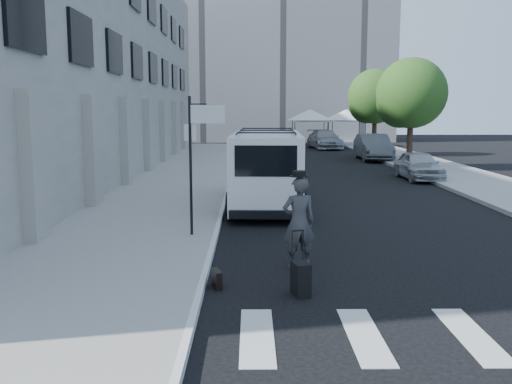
{
  "coord_description": "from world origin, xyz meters",
  "views": [
    {
      "loc": [
        -1.09,
        -11.06,
        3.37
      ],
      "look_at": [
        -0.96,
        2.84,
        1.3
      ],
      "focal_mm": 40.0,
      "sensor_mm": 36.0,
      "label": 1
    }
  ],
  "objects_px": {
    "businessman": "(299,222)",
    "suitcase": "(301,279)",
    "cargo_van": "(267,169)",
    "briefcase": "(217,279)",
    "parked_car_a": "(419,165)",
    "parked_car_b": "(373,147)",
    "parked_car_c": "(325,139)"
  },
  "relations": [
    {
      "from": "briefcase",
      "to": "parked_car_a",
      "type": "xyz_separation_m",
      "value": [
        8.53,
        16.15,
        0.51
      ]
    },
    {
      "from": "businessman",
      "to": "cargo_van",
      "type": "xyz_separation_m",
      "value": [
        -0.47,
        7.43,
        0.32
      ]
    },
    {
      "from": "businessman",
      "to": "suitcase",
      "type": "xyz_separation_m",
      "value": [
        -0.11,
        -1.84,
        -0.66
      ]
    },
    {
      "from": "briefcase",
      "to": "cargo_van",
      "type": "relative_size",
      "value": 0.06
    },
    {
      "from": "parked_car_c",
      "to": "cargo_van",
      "type": "bearing_deg",
      "value": -108.03
    },
    {
      "from": "briefcase",
      "to": "parked_car_a",
      "type": "distance_m",
      "value": 18.28
    },
    {
      "from": "parked_car_a",
      "to": "parked_car_b",
      "type": "xyz_separation_m",
      "value": [
        0.0,
        10.01,
        0.16
      ]
    },
    {
      "from": "parked_car_c",
      "to": "suitcase",
      "type": "bearing_deg",
      "value": -104.69
    },
    {
      "from": "parked_car_a",
      "to": "parked_car_c",
      "type": "height_order",
      "value": "parked_car_c"
    },
    {
      "from": "suitcase",
      "to": "parked_car_c",
      "type": "distance_m",
      "value": 37.27
    },
    {
      "from": "cargo_van",
      "to": "parked_car_c",
      "type": "relative_size",
      "value": 1.29
    },
    {
      "from": "businessman",
      "to": "cargo_van",
      "type": "relative_size",
      "value": 0.29
    },
    {
      "from": "suitcase",
      "to": "parked_car_c",
      "type": "relative_size",
      "value": 0.22
    },
    {
      "from": "briefcase",
      "to": "cargo_van",
      "type": "xyz_separation_m",
      "value": [
        1.18,
        8.81,
        1.13
      ]
    },
    {
      "from": "suitcase",
      "to": "parked_car_b",
      "type": "relative_size",
      "value": 0.23
    },
    {
      "from": "suitcase",
      "to": "cargo_van",
      "type": "distance_m",
      "value": 9.33
    },
    {
      "from": "briefcase",
      "to": "parked_car_c",
      "type": "bearing_deg",
      "value": 63.75
    },
    {
      "from": "parked_car_a",
      "to": "parked_car_c",
      "type": "xyz_separation_m",
      "value": [
        -1.8,
        20.28,
        0.09
      ]
    },
    {
      "from": "briefcase",
      "to": "parked_car_b",
      "type": "xyz_separation_m",
      "value": [
        8.53,
        26.16,
        0.67
      ]
    },
    {
      "from": "briefcase",
      "to": "parked_car_a",
      "type": "relative_size",
      "value": 0.11
    },
    {
      "from": "cargo_van",
      "to": "parked_car_c",
      "type": "height_order",
      "value": "cargo_van"
    },
    {
      "from": "parked_car_a",
      "to": "parked_car_b",
      "type": "height_order",
      "value": "parked_car_b"
    },
    {
      "from": "briefcase",
      "to": "parked_car_c",
      "type": "xyz_separation_m",
      "value": [
        6.73,
        36.44,
        0.59
      ]
    },
    {
      "from": "suitcase",
      "to": "parked_car_b",
      "type": "distance_m",
      "value": 27.54
    },
    {
      "from": "parked_car_a",
      "to": "briefcase",
      "type": "bearing_deg",
      "value": -118.77
    },
    {
      "from": "businessman",
      "to": "parked_car_a",
      "type": "xyz_separation_m",
      "value": [
        6.88,
        14.78,
        -0.3
      ]
    },
    {
      "from": "briefcase",
      "to": "parked_car_b",
      "type": "distance_m",
      "value": 27.53
    },
    {
      "from": "cargo_van",
      "to": "parked_car_a",
      "type": "bearing_deg",
      "value": 47.07
    },
    {
      "from": "cargo_van",
      "to": "businessman",
      "type": "bearing_deg",
      "value": -84.34
    },
    {
      "from": "cargo_van",
      "to": "parked_car_c",
      "type": "xyz_separation_m",
      "value": [
        5.55,
        27.63,
        -0.53
      ]
    },
    {
      "from": "suitcase",
      "to": "parked_car_c",
      "type": "xyz_separation_m",
      "value": [
        5.19,
        36.9,
        0.45
      ]
    },
    {
      "from": "parked_car_c",
      "to": "briefcase",
      "type": "bearing_deg",
      "value": -107.15
    }
  ]
}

